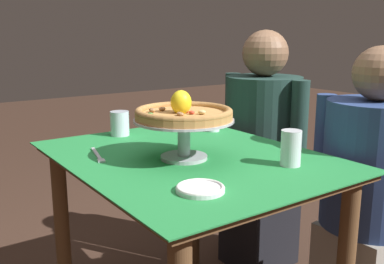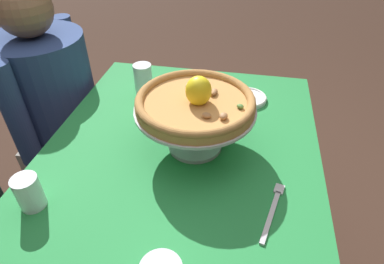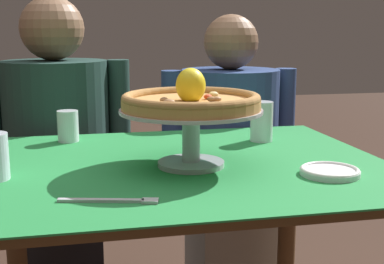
{
  "view_description": "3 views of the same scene",
  "coord_description": "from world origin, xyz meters",
  "px_view_note": "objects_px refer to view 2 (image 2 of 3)",
  "views": [
    {
      "loc": [
        1.24,
        -0.86,
        1.19
      ],
      "look_at": [
        0.04,
        -0.01,
        0.86
      ],
      "focal_mm": 41.2,
      "sensor_mm": 36.0,
      "label": 1
    },
    {
      "loc": [
        -0.71,
        -0.17,
        1.41
      ],
      "look_at": [
        0.06,
        -0.02,
        0.79
      ],
      "focal_mm": 30.45,
      "sensor_mm": 36.0,
      "label": 2
    },
    {
      "loc": [
        -0.22,
        -1.23,
        1.09
      ],
      "look_at": [
        0.05,
        0.03,
        0.84
      ],
      "focal_mm": 48.39,
      "sensor_mm": 36.0,
      "label": 3
    }
  ],
  "objects_px": {
    "pizza": "(196,101)",
    "side_plate": "(248,98)",
    "water_glass_back_left": "(30,194)",
    "pizza_stand": "(195,120)",
    "dinner_fork": "(273,208)",
    "diner_right": "(58,120)",
    "water_glass_back_right": "(144,82)"
  },
  "relations": [
    {
      "from": "pizza",
      "to": "side_plate",
      "type": "relative_size",
      "value": 2.45
    },
    {
      "from": "water_glass_back_left",
      "to": "side_plate",
      "type": "distance_m",
      "value": 0.77
    },
    {
      "from": "water_glass_back_left",
      "to": "pizza_stand",
      "type": "bearing_deg",
      "value": -49.95
    },
    {
      "from": "pizza",
      "to": "side_plate",
      "type": "height_order",
      "value": "pizza"
    },
    {
      "from": "side_plate",
      "to": "dinner_fork",
      "type": "xyz_separation_m",
      "value": [
        -0.49,
        -0.09,
        -0.01
      ]
    },
    {
      "from": "water_glass_back_left",
      "to": "diner_right",
      "type": "relative_size",
      "value": 0.08
    },
    {
      "from": "pizza_stand",
      "to": "side_plate",
      "type": "height_order",
      "value": "pizza_stand"
    },
    {
      "from": "water_glass_back_left",
      "to": "diner_right",
      "type": "distance_m",
      "value": 0.71
    },
    {
      "from": "water_glass_back_left",
      "to": "water_glass_back_right",
      "type": "bearing_deg",
      "value": -11.27
    },
    {
      "from": "water_glass_back_left",
      "to": "water_glass_back_right",
      "type": "xyz_separation_m",
      "value": [
        0.56,
        -0.11,
        0.01
      ]
    },
    {
      "from": "pizza_stand",
      "to": "diner_right",
      "type": "distance_m",
      "value": 0.79
    },
    {
      "from": "dinner_fork",
      "to": "pizza",
      "type": "bearing_deg",
      "value": 49.21
    },
    {
      "from": "side_plate",
      "to": "diner_right",
      "type": "height_order",
      "value": "diner_right"
    },
    {
      "from": "water_glass_back_left",
      "to": "side_plate",
      "type": "bearing_deg",
      "value": -40.12
    },
    {
      "from": "water_glass_back_right",
      "to": "dinner_fork",
      "type": "bearing_deg",
      "value": -134.41
    },
    {
      "from": "pizza",
      "to": "side_plate",
      "type": "distance_m",
      "value": 0.36
    },
    {
      "from": "side_plate",
      "to": "water_glass_back_right",
      "type": "bearing_deg",
      "value": 94.23
    },
    {
      "from": "dinner_fork",
      "to": "side_plate",
      "type": "bearing_deg",
      "value": 10.18
    },
    {
      "from": "pizza_stand",
      "to": "water_glass_back_left",
      "type": "distance_m",
      "value": 0.47
    },
    {
      "from": "water_glass_back_right",
      "to": "diner_right",
      "type": "height_order",
      "value": "diner_right"
    },
    {
      "from": "side_plate",
      "to": "diner_right",
      "type": "relative_size",
      "value": 0.12
    },
    {
      "from": "dinner_fork",
      "to": "diner_right",
      "type": "height_order",
      "value": "diner_right"
    },
    {
      "from": "dinner_fork",
      "to": "diner_right",
      "type": "bearing_deg",
      "value": 61.35
    },
    {
      "from": "pizza",
      "to": "dinner_fork",
      "type": "xyz_separation_m",
      "value": [
        -0.2,
        -0.23,
        -0.16
      ]
    },
    {
      "from": "water_glass_back_right",
      "to": "side_plate",
      "type": "height_order",
      "value": "water_glass_back_right"
    },
    {
      "from": "pizza_stand",
      "to": "water_glass_back_right",
      "type": "distance_m",
      "value": 0.36
    },
    {
      "from": "side_plate",
      "to": "diner_right",
      "type": "distance_m",
      "value": 0.84
    },
    {
      "from": "dinner_fork",
      "to": "diner_right",
      "type": "xyz_separation_m",
      "value": [
        0.49,
        0.9,
        -0.21
      ]
    },
    {
      "from": "water_glass_back_right",
      "to": "dinner_fork",
      "type": "distance_m",
      "value": 0.66
    },
    {
      "from": "pizza",
      "to": "dinner_fork",
      "type": "distance_m",
      "value": 0.34
    },
    {
      "from": "pizza_stand",
      "to": "side_plate",
      "type": "xyz_separation_m",
      "value": [
        0.29,
        -0.14,
        -0.09
      ]
    },
    {
      "from": "water_glass_back_right",
      "to": "side_plate",
      "type": "distance_m",
      "value": 0.39
    }
  ]
}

